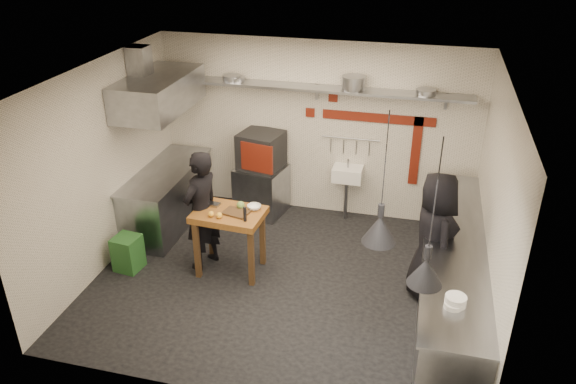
% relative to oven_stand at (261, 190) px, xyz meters
% --- Properties ---
extents(floor, '(5.00, 5.00, 0.00)m').
position_rel_oven_stand_xyz_m(floor, '(0.82, -1.77, -0.40)').
color(floor, black).
rests_on(floor, ground).
extents(ceiling, '(5.00, 5.00, 0.00)m').
position_rel_oven_stand_xyz_m(ceiling, '(0.82, -1.77, 2.40)').
color(ceiling, silver).
rests_on(ceiling, floor).
extents(wall_back, '(5.00, 0.04, 2.80)m').
position_rel_oven_stand_xyz_m(wall_back, '(0.82, 0.33, 1.00)').
color(wall_back, silver).
rests_on(wall_back, floor).
extents(wall_front, '(5.00, 0.04, 2.80)m').
position_rel_oven_stand_xyz_m(wall_front, '(0.82, -3.87, 1.00)').
color(wall_front, silver).
rests_on(wall_front, floor).
extents(wall_left, '(0.04, 4.20, 2.80)m').
position_rel_oven_stand_xyz_m(wall_left, '(-1.68, -1.77, 1.00)').
color(wall_left, silver).
rests_on(wall_left, floor).
extents(wall_right, '(0.04, 4.20, 2.80)m').
position_rel_oven_stand_xyz_m(wall_right, '(3.32, -1.77, 1.00)').
color(wall_right, silver).
rests_on(wall_right, floor).
extents(red_band_horiz, '(1.70, 0.02, 0.14)m').
position_rel_oven_stand_xyz_m(red_band_horiz, '(1.77, 0.31, 1.28)').
color(red_band_horiz, '#62190D').
rests_on(red_band_horiz, wall_back).
extents(red_band_vert, '(0.14, 0.02, 1.10)m').
position_rel_oven_stand_xyz_m(red_band_vert, '(2.37, 0.31, 0.80)').
color(red_band_vert, '#62190D').
rests_on(red_band_vert, wall_back).
extents(red_tile_a, '(0.14, 0.02, 0.14)m').
position_rel_oven_stand_xyz_m(red_tile_a, '(1.07, 0.31, 1.55)').
color(red_tile_a, '#62190D').
rests_on(red_tile_a, wall_back).
extents(red_tile_b, '(0.14, 0.02, 0.14)m').
position_rel_oven_stand_xyz_m(red_tile_b, '(0.72, 0.31, 1.28)').
color(red_tile_b, '#62190D').
rests_on(red_tile_b, wall_back).
extents(back_shelf, '(4.60, 0.34, 0.04)m').
position_rel_oven_stand_xyz_m(back_shelf, '(0.82, 0.15, 1.72)').
color(back_shelf, gray).
rests_on(back_shelf, wall_back).
extents(shelf_bracket_left, '(0.04, 0.06, 0.24)m').
position_rel_oven_stand_xyz_m(shelf_bracket_left, '(-1.08, 0.30, 1.62)').
color(shelf_bracket_left, gray).
rests_on(shelf_bracket_left, wall_back).
extents(shelf_bracket_mid, '(0.04, 0.06, 0.24)m').
position_rel_oven_stand_xyz_m(shelf_bracket_mid, '(0.82, 0.30, 1.62)').
color(shelf_bracket_mid, gray).
rests_on(shelf_bracket_mid, wall_back).
extents(shelf_bracket_right, '(0.04, 0.06, 0.24)m').
position_rel_oven_stand_xyz_m(shelf_bracket_right, '(2.72, 0.30, 1.62)').
color(shelf_bracket_right, gray).
rests_on(shelf_bracket_right, wall_back).
extents(pan_far_left, '(0.29, 0.29, 0.09)m').
position_rel_oven_stand_xyz_m(pan_far_left, '(-0.48, 0.15, 1.79)').
color(pan_far_left, gray).
rests_on(pan_far_left, back_shelf).
extents(pan_mid_left, '(0.24, 0.24, 0.07)m').
position_rel_oven_stand_xyz_m(pan_mid_left, '(-0.39, 0.15, 1.78)').
color(pan_mid_left, gray).
rests_on(pan_mid_left, back_shelf).
extents(stock_pot, '(0.40, 0.40, 0.20)m').
position_rel_oven_stand_xyz_m(stock_pot, '(1.39, 0.15, 1.84)').
color(stock_pot, gray).
rests_on(stock_pot, back_shelf).
extents(pan_right, '(0.29, 0.29, 0.08)m').
position_rel_oven_stand_xyz_m(pan_right, '(2.43, 0.15, 1.78)').
color(pan_right, gray).
rests_on(pan_right, back_shelf).
extents(oven_stand, '(0.85, 0.80, 0.80)m').
position_rel_oven_stand_xyz_m(oven_stand, '(0.00, 0.00, 0.00)').
color(oven_stand, gray).
rests_on(oven_stand, floor).
extents(combi_oven, '(0.74, 0.70, 0.58)m').
position_rel_oven_stand_xyz_m(combi_oven, '(0.01, 0.02, 0.69)').
color(combi_oven, black).
rests_on(combi_oven, oven_stand).
extents(oven_door, '(0.54, 0.14, 0.46)m').
position_rel_oven_stand_xyz_m(oven_door, '(0.03, -0.28, 0.69)').
color(oven_door, '#62190D').
rests_on(oven_door, combi_oven).
extents(oven_glass, '(0.34, 0.08, 0.34)m').
position_rel_oven_stand_xyz_m(oven_glass, '(0.07, -0.27, 0.69)').
color(oven_glass, black).
rests_on(oven_glass, oven_door).
extents(hand_sink, '(0.46, 0.34, 0.22)m').
position_rel_oven_stand_xyz_m(hand_sink, '(1.37, 0.15, 0.38)').
color(hand_sink, white).
rests_on(hand_sink, wall_back).
extents(sink_tap, '(0.03, 0.03, 0.14)m').
position_rel_oven_stand_xyz_m(sink_tap, '(1.37, 0.15, 0.56)').
color(sink_tap, gray).
rests_on(sink_tap, hand_sink).
extents(sink_drain, '(0.06, 0.06, 0.66)m').
position_rel_oven_stand_xyz_m(sink_drain, '(1.37, 0.11, -0.06)').
color(sink_drain, gray).
rests_on(sink_drain, floor).
extents(utensil_rail, '(0.90, 0.02, 0.02)m').
position_rel_oven_stand_xyz_m(utensil_rail, '(1.37, 0.29, 0.92)').
color(utensil_rail, gray).
rests_on(utensil_rail, wall_back).
extents(counter_right, '(0.70, 3.80, 0.90)m').
position_rel_oven_stand_xyz_m(counter_right, '(2.97, -1.77, 0.05)').
color(counter_right, gray).
rests_on(counter_right, floor).
extents(counter_right_top, '(0.76, 3.90, 0.03)m').
position_rel_oven_stand_xyz_m(counter_right_top, '(2.97, -1.77, 0.52)').
color(counter_right_top, gray).
rests_on(counter_right_top, counter_right).
extents(plate_stack, '(0.24, 0.24, 0.11)m').
position_rel_oven_stand_xyz_m(plate_stack, '(2.94, -3.01, 0.59)').
color(plate_stack, white).
rests_on(plate_stack, counter_right_top).
extents(small_bowl_right, '(0.23, 0.23, 0.05)m').
position_rel_oven_stand_xyz_m(small_bowl_right, '(2.92, -3.06, 0.56)').
color(small_bowl_right, white).
rests_on(small_bowl_right, counter_right_top).
extents(counter_left, '(0.70, 1.90, 0.90)m').
position_rel_oven_stand_xyz_m(counter_left, '(-1.33, -0.72, 0.05)').
color(counter_left, gray).
rests_on(counter_left, floor).
extents(counter_left_top, '(0.76, 2.00, 0.03)m').
position_rel_oven_stand_xyz_m(counter_left_top, '(-1.33, -0.72, 0.52)').
color(counter_left_top, gray).
rests_on(counter_left_top, counter_left).
extents(extractor_hood, '(0.78, 1.60, 0.50)m').
position_rel_oven_stand_xyz_m(extractor_hood, '(-1.28, -0.72, 1.75)').
color(extractor_hood, gray).
rests_on(extractor_hood, ceiling).
extents(hood_duct, '(0.28, 0.28, 0.50)m').
position_rel_oven_stand_xyz_m(hood_duct, '(-1.53, -0.72, 2.15)').
color(hood_duct, gray).
rests_on(hood_duct, ceiling).
extents(green_bin, '(0.37, 0.37, 0.50)m').
position_rel_oven_stand_xyz_m(green_bin, '(-1.33, -2.03, -0.15)').
color(green_bin, '#235723').
rests_on(green_bin, floor).
extents(prep_table, '(0.96, 0.70, 0.92)m').
position_rel_oven_stand_xyz_m(prep_table, '(0.07, -1.71, 0.06)').
color(prep_table, brown).
rests_on(prep_table, floor).
extents(cutting_board, '(0.37, 0.30, 0.02)m').
position_rel_oven_stand_xyz_m(cutting_board, '(0.18, -1.73, 0.53)').
color(cutting_board, '#48301A').
rests_on(cutting_board, prep_table).
extents(pepper_mill, '(0.05, 0.05, 0.20)m').
position_rel_oven_stand_xyz_m(pepper_mill, '(0.36, -1.89, 0.62)').
color(pepper_mill, black).
rests_on(pepper_mill, prep_table).
extents(lemon_a, '(0.10, 0.10, 0.08)m').
position_rel_oven_stand_xyz_m(lemon_a, '(-0.11, -1.89, 0.56)').
color(lemon_a, gold).
rests_on(lemon_a, prep_table).
extents(lemon_b, '(0.10, 0.10, 0.08)m').
position_rel_oven_stand_xyz_m(lemon_b, '(0.01, -1.90, 0.56)').
color(lemon_b, gold).
rests_on(lemon_b, prep_table).
extents(veg_ball, '(0.11, 0.11, 0.11)m').
position_rel_oven_stand_xyz_m(veg_ball, '(0.19, -1.59, 0.57)').
color(veg_ball, olive).
rests_on(veg_ball, prep_table).
extents(steel_tray, '(0.18, 0.14, 0.03)m').
position_rel_oven_stand_xyz_m(steel_tray, '(-0.19, -1.59, 0.54)').
color(steel_tray, gray).
rests_on(steel_tray, prep_table).
extents(bowl, '(0.21, 0.21, 0.06)m').
position_rel_oven_stand_xyz_m(bowl, '(0.37, -1.56, 0.55)').
color(bowl, white).
rests_on(bowl, prep_table).
extents(heat_lamp_near, '(0.47, 0.47, 1.46)m').
position_rel_oven_stand_xyz_m(heat_lamp_near, '(2.11, -2.65, 1.67)').
color(heat_lamp_near, black).
rests_on(heat_lamp_near, ceiling).
extents(heat_lamp_far, '(0.45, 0.45, 1.51)m').
position_rel_oven_stand_xyz_m(heat_lamp_far, '(2.61, -3.23, 1.65)').
color(heat_lamp_far, black).
rests_on(heat_lamp_far, ceiling).
extents(chef_left, '(0.60, 0.73, 1.72)m').
position_rel_oven_stand_xyz_m(chef_left, '(-0.34, -1.67, 0.46)').
color(chef_left, black).
rests_on(chef_left, floor).
extents(chef_right, '(0.82, 0.99, 1.73)m').
position_rel_oven_stand_xyz_m(chef_right, '(2.72, -1.62, 0.46)').
color(chef_right, black).
rests_on(chef_right, floor).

